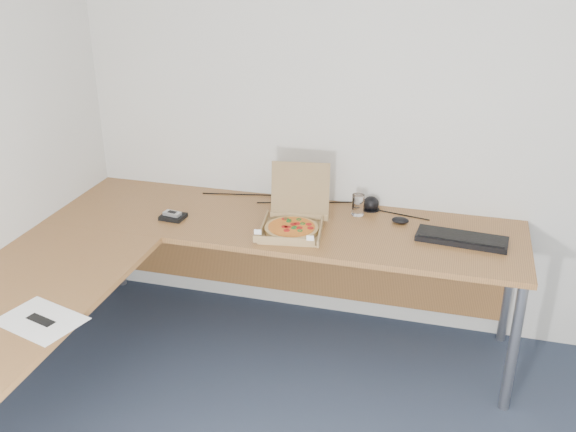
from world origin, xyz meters
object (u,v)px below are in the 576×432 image
(wallet, at_px, (173,217))
(drinking_glass, at_px, (358,205))
(desk, at_px, (198,255))
(keyboard, at_px, (462,239))
(pizza_box, at_px, (293,224))

(wallet, bearing_deg, drinking_glass, 21.84)
(desk, height_order, keyboard, keyboard)
(drinking_glass, relative_size, wallet, 0.93)
(pizza_box, relative_size, keyboard, 0.81)
(desk, distance_m, pizza_box, 0.51)
(desk, bearing_deg, wallet, 131.00)
(pizza_box, xyz_separation_m, keyboard, (0.84, 0.11, -0.02))
(pizza_box, distance_m, drinking_glass, 0.41)
(pizza_box, xyz_separation_m, drinking_glass, (0.29, 0.30, 0.02))
(pizza_box, height_order, drinking_glass, pizza_box)
(pizza_box, height_order, wallet, pizza_box)
(desk, bearing_deg, pizza_box, 39.34)
(drinking_glass, distance_m, wallet, 1.00)
(desk, bearing_deg, keyboard, 19.15)
(desk, height_order, pizza_box, pizza_box)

